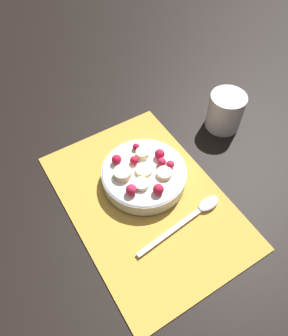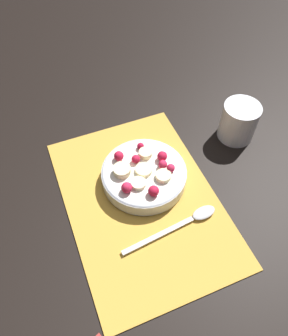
# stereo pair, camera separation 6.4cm
# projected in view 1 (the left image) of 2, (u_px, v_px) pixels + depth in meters

# --- Properties ---
(ground_plane) EXTENTS (3.00, 3.00, 0.00)m
(ground_plane) POSITION_uv_depth(u_px,v_px,m) (145.00, 201.00, 0.65)
(ground_plane) COLOR black
(placemat) EXTENTS (0.42, 0.29, 0.01)m
(placemat) POSITION_uv_depth(u_px,v_px,m) (145.00, 200.00, 0.65)
(placemat) COLOR gold
(placemat) RESTS_ON ground_plane
(fruit_bowl) EXTENTS (0.17, 0.17, 0.05)m
(fruit_bowl) POSITION_uv_depth(u_px,v_px,m) (144.00, 174.00, 0.66)
(fruit_bowl) COLOR silver
(fruit_bowl) RESTS_ON placemat
(spoon) EXTENTS (0.04, 0.19, 0.01)m
(spoon) POSITION_uv_depth(u_px,v_px,m) (196.00, 213.00, 0.63)
(spoon) COLOR silver
(spoon) RESTS_ON placemat
(drinking_glass) EXTENTS (0.08, 0.08, 0.09)m
(drinking_glass) POSITION_uv_depth(u_px,v_px,m) (225.00, 111.00, 0.74)
(drinking_glass) COLOR white
(drinking_glass) RESTS_ON ground_plane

